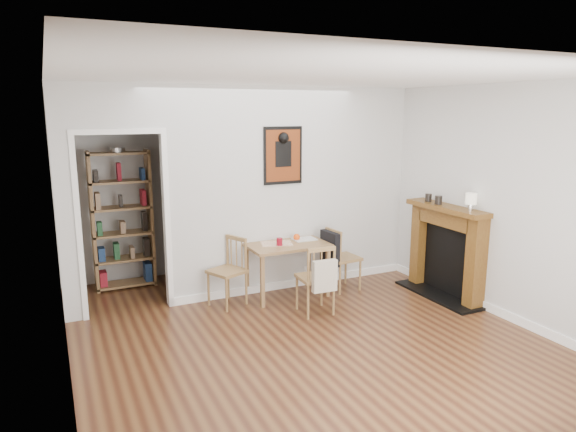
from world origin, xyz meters
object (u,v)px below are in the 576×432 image
mantel_lamp (471,200)px  ceramic_jar_a (438,200)px  fireplace (447,248)px  red_glass (279,242)px  orange_fruit (297,237)px  ceramic_jar_b (428,198)px  chair_left (227,272)px  dining_table (287,250)px  bookshelf (122,221)px  chair_front (316,278)px  chair_right (342,258)px  notebook (304,239)px

mantel_lamp → ceramic_jar_a: size_ratio=1.86×
fireplace → red_glass: size_ratio=13.05×
orange_fruit → ceramic_jar_b: size_ratio=0.83×
chair_left → fireplace: fireplace is taller
dining_table → bookshelf: bearing=145.8°
chair_front → ceramic_jar_b: size_ratio=8.05×
orange_fruit → mantel_lamp: size_ratio=0.42×
mantel_lamp → ceramic_jar_a: bearing=99.3°
red_glass → ceramic_jar_b: 1.99m
chair_front → fireplace: bearing=-6.0°
orange_fruit → mantel_lamp: 2.15m
chair_left → ceramic_jar_a: size_ratio=7.63×
red_glass → mantel_lamp: 2.31m
chair_right → notebook: 0.56m
orange_fruit → ceramic_jar_a: ceramic_jar_a is taller
chair_right → mantel_lamp: size_ratio=4.09×
dining_table → notebook: size_ratio=3.43×
bookshelf → orange_fruit: (1.98, -1.14, -0.17)m
dining_table → chair_front: 0.69m
chair_right → bookshelf: (-2.54, 1.33, 0.47)m
orange_fruit → mantel_lamp: bearing=-38.4°
red_glass → ceramic_jar_a: (1.85, -0.69, 0.49)m
chair_left → chair_right: chair_left is taller
chair_front → notebook: size_ratio=2.84×
dining_table → mantel_lamp: 2.27m
red_glass → ceramic_jar_a: bearing=-20.3°
red_glass → mantel_lamp: mantel_lamp is taller
chair_right → notebook: bearing=159.1°
notebook → ceramic_jar_b: ceramic_jar_b is taller
fireplace → chair_right: bearing=145.1°
red_glass → notebook: bearing=17.9°
chair_right → mantel_lamp: (1.06, -1.10, 0.86)m
chair_front → ceramic_jar_b: ceramic_jar_b is taller
dining_table → ceramic_jar_b: size_ratio=9.70×
mantel_lamp → ceramic_jar_b: size_ratio=1.97×
fireplace → mantel_lamp: 0.76m
dining_table → red_glass: 0.19m
bookshelf → mantel_lamp: bearing=-34.0°
ceramic_jar_b → fireplace: bearing=-78.0°
orange_fruit → chair_front: bearing=-99.4°
notebook → mantel_lamp: (1.52, -1.28, 0.60)m
chair_right → chair_front: size_ratio=1.00×
dining_table → chair_right: (0.74, -0.10, -0.17)m
chair_left → fireplace: 2.75m
mantel_lamp → orange_fruit: bearing=141.6°
fireplace → bookshelf: bearing=150.1°
chair_left → red_glass: (0.66, -0.06, 0.31)m
dining_table → chair_front: chair_front is taller
orange_fruit → notebook: (0.10, -0.01, -0.04)m
fireplace → ceramic_jar_a: ceramic_jar_a is taller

